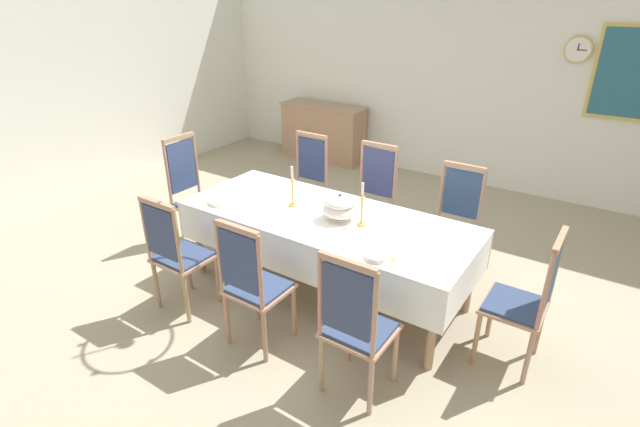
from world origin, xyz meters
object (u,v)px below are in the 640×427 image
Objects in this scene: chair_head_east at (526,299)px; sideboard at (323,132)px; bowl_near_right at (377,256)px; spoon_secondary at (393,261)px; chair_south_c at (355,324)px; spoon_primary at (212,199)px; chair_north_b at (371,199)px; mounted_clock at (578,50)px; chair_south_b at (253,283)px; chair_north_c at (454,222)px; bowl_near_left at (219,202)px; chair_south_a at (177,252)px; candlestick_west at (292,190)px; chair_north_a at (306,184)px; candlestick_east at (362,208)px; soup_tureen at (340,207)px; chair_head_west at (193,192)px; dining_table at (325,223)px.

sideboard is (-3.90, 3.27, -0.12)m from chair_head_east.
chair_head_east reaches higher than sideboard.
spoon_secondary is at bearing 12.99° from bowl_near_right.
bowl_near_right is 4.72m from sideboard.
chair_south_c reaches higher than spoon_primary.
mounted_clock reaches higher than chair_north_b.
chair_south_b is at bearing -146.25° from bowl_near_right.
bowl_near_left is (-1.79, -1.27, 0.23)m from chair_north_c.
candlestick_west is at bearing 60.37° from chair_south_a.
chair_north_c is 1.01× the size of chair_head_east.
chair_south_c is at bearing 90.00° from chair_north_c.
chair_north_a is at bearing -0.06° from chair_north_c.
candlestick_east is (0.40, 0.92, 0.37)m from chair_south_b.
chair_north_b is at bearing 71.17° from candlestick_west.
chair_south_b is at bearing 114.44° from chair_north_a.
candlestick_west reaches higher than sideboard.
candlestick_east is (0.21, 0.00, 0.04)m from soup_tureen.
chair_north_a is 0.94× the size of chair_head_west.
bowl_near_right is (1.67, -0.07, -0.00)m from bowl_near_left.
mounted_clock is (0.45, 3.91, 1.14)m from spoon_secondary.
chair_head_west is at bearing 150.96° from chair_south_b.
chair_south_a is at bearing -115.97° from mounted_clock.
chair_head_west reaches higher than chair_north_c.
chair_north_c is (1.73, -0.00, -0.01)m from chair_north_a.
chair_south_a reaches higher than soup_tureen.
chair_north_b is 1.58m from bowl_near_left.
chair_north_a is at bearing 90.00° from chair_south_a.
chair_head_west is at bearing 180.00° from candlestick_east.
candlestick_west is at bearing 142.39° from chair_south_c.
chair_north_a is 2.10m from bowl_near_right.
chair_north_a is 3.02× the size of candlestick_west.
candlestick_east reaches higher than dining_table.
candlestick_west is 0.71m from candlestick_east.
chair_south_b is 2.90× the size of candlestick_east.
chair_south_a is 6.10× the size of bowl_near_right.
chair_south_c is 2.02m from spoon_primary.
chair_north_a is 1.01× the size of chair_south_c.
chair_north_c is 2.96m from mounted_clock.
chair_north_a is 2.53m from chair_south_c.
chair_north_b is 3.20m from mounted_clock.
chair_north_a is at bearing 140.10° from bowl_near_right.
chair_south_a is 2.03m from chair_north_b.
candlestick_west is (-0.32, 0.92, 0.37)m from chair_south_b.
sideboard reaches higher than spoon_primary.
chair_south_b is 4.83m from mounted_clock.
chair_north_b is at bearing 54.46° from bowl_near_left.
candlestick_west is 4.01m from mounted_clock.
dining_table is at bearing 139.20° from spoon_secondary.
soup_tureen is at bearing 101.17° from chair_north_b.
chair_south_c is 1.85m from chair_north_c.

